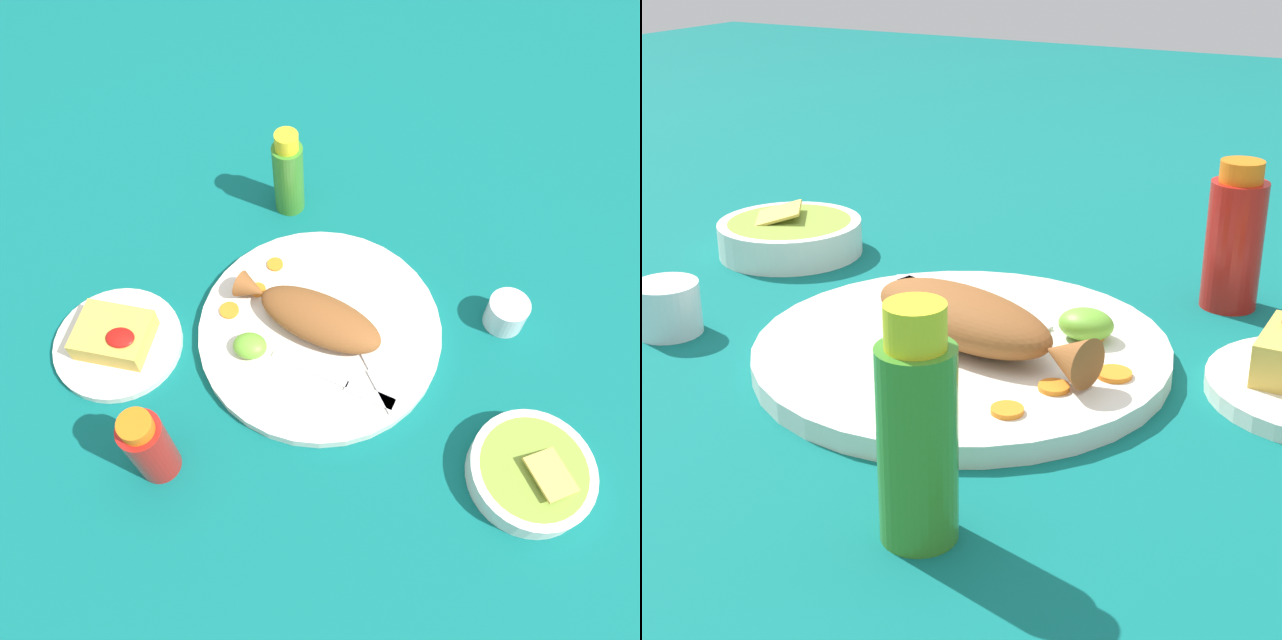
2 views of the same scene
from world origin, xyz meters
TOP-DOWN VIEW (x-y plane):
  - ground_plane at (0.00, 0.00)m, footprint 4.00×4.00m
  - main_plate at (0.00, 0.00)m, footprint 0.35×0.35m
  - fried_fish at (-0.01, 0.00)m, footprint 0.23×0.13m
  - fork_near at (0.08, -0.04)m, footprint 0.12×0.16m
  - fork_far at (0.04, -0.08)m, footprint 0.18×0.06m
  - carrot_slice_near at (-0.09, 0.09)m, footprint 0.02×0.02m
  - carrot_slice_mid at (-0.10, 0.04)m, footprint 0.02×0.02m
  - carrot_slice_far at (-0.14, -0.00)m, footprint 0.03×0.03m
  - carrot_slice_extra at (-0.09, -0.06)m, footprint 0.02×0.02m
  - lime_wedge_main at (-0.09, -0.06)m, footprint 0.05×0.04m
  - hot_sauce_bottle_red at (-0.16, -0.23)m, footprint 0.05×0.05m
  - hot_sauce_bottle_green at (-0.10, 0.23)m, footprint 0.05×0.05m
  - salt_cup at (0.26, 0.07)m, footprint 0.06×0.06m
  - side_plate_fries at (-0.28, -0.08)m, footprint 0.18×0.18m
  - fries_pile at (-0.28, -0.08)m, footprint 0.10×0.08m
  - guacamole_bowl at (0.30, -0.16)m, footprint 0.16×0.16m

SIDE VIEW (x-z plane):
  - ground_plane at x=0.00m, z-range 0.00..0.00m
  - side_plate_fries at x=-0.28m, z-range 0.00..0.01m
  - main_plate at x=0.00m, z-range 0.00..0.02m
  - fork_near at x=0.08m, z-range 0.02..0.02m
  - fork_far at x=0.04m, z-range 0.02..0.02m
  - carrot_slice_near at x=-0.09m, z-range 0.02..0.02m
  - carrot_slice_mid at x=-0.10m, z-range 0.02..0.02m
  - carrot_slice_far at x=-0.14m, z-range 0.02..0.02m
  - carrot_slice_extra at x=-0.09m, z-range 0.02..0.02m
  - salt_cup at x=0.26m, z-range 0.00..0.04m
  - guacamole_bowl at x=0.30m, z-range 0.00..0.05m
  - lime_wedge_main at x=-0.09m, z-range 0.02..0.04m
  - fries_pile at x=-0.28m, z-range 0.01..0.05m
  - fried_fish at x=-0.01m, z-range 0.02..0.06m
  - hot_sauce_bottle_red at x=-0.16m, z-range 0.00..0.14m
  - hot_sauce_bottle_green at x=-0.10m, z-range -0.01..0.15m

